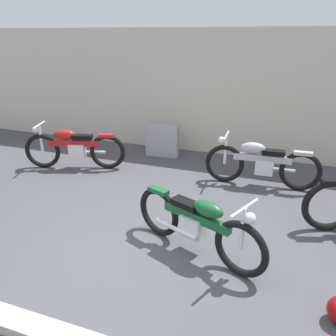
{
  "coord_description": "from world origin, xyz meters",
  "views": [
    {
      "loc": [
        1.76,
        -3.33,
        2.62
      ],
      "look_at": [
        -0.03,
        1.59,
        0.55
      ],
      "focal_mm": 36.35,
      "sensor_mm": 36.0,
      "label": 1
    }
  ],
  "objects_px": {
    "motorcycle_green": "(197,224)",
    "stone_marker": "(162,141)",
    "motorcycle_red": "(74,147)",
    "motorcycle_silver": "(261,163)"
  },
  "relations": [
    {
      "from": "motorcycle_red",
      "to": "stone_marker",
      "type": "bearing_deg",
      "value": -155.18
    },
    {
      "from": "motorcycle_red",
      "to": "motorcycle_green",
      "type": "distance_m",
      "value": 3.75
    },
    {
      "from": "motorcycle_red",
      "to": "motorcycle_silver",
      "type": "relative_size",
      "value": 0.97
    },
    {
      "from": "motorcycle_red",
      "to": "motorcycle_silver",
      "type": "height_order",
      "value": "motorcycle_red"
    },
    {
      "from": "motorcycle_green",
      "to": "stone_marker",
      "type": "bearing_deg",
      "value": 139.85
    },
    {
      "from": "stone_marker",
      "to": "motorcycle_green",
      "type": "bearing_deg",
      "value": -62.49
    },
    {
      "from": "motorcycle_red",
      "to": "motorcycle_silver",
      "type": "xyz_separation_m",
      "value": [
        3.7,
        0.4,
        -0.0
      ]
    },
    {
      "from": "motorcycle_green",
      "to": "motorcycle_silver",
      "type": "relative_size",
      "value": 0.91
    },
    {
      "from": "motorcycle_red",
      "to": "motorcycle_green",
      "type": "height_order",
      "value": "motorcycle_red"
    },
    {
      "from": "stone_marker",
      "to": "motorcycle_red",
      "type": "bearing_deg",
      "value": -137.2
    }
  ]
}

